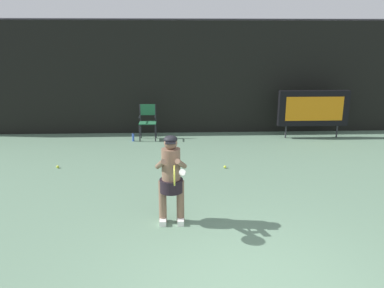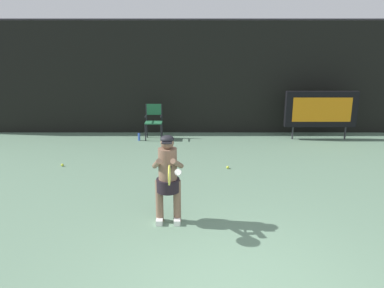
% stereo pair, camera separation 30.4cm
% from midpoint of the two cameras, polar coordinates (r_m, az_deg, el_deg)
% --- Properties ---
extents(backdrop_screen, '(18.00, 0.12, 3.66)m').
position_cam_midpoint_polar(backdrop_screen, '(12.41, 1.04, 10.00)').
color(backdrop_screen, black).
rests_on(backdrop_screen, ground).
extents(scoreboard, '(2.20, 0.21, 1.50)m').
position_cam_midpoint_polar(scoreboard, '(12.31, 17.28, 5.20)').
color(scoreboard, black).
rests_on(scoreboard, ground).
extents(umpire_chair, '(0.52, 0.44, 1.08)m').
position_cam_midpoint_polar(umpire_chair, '(11.75, -7.47, 3.66)').
color(umpire_chair, black).
rests_on(umpire_chair, ground).
extents(water_bottle, '(0.07, 0.07, 0.27)m').
position_cam_midpoint_polar(water_bottle, '(11.68, -9.66, 1.01)').
color(water_bottle, blue).
rests_on(water_bottle, ground).
extents(tennis_player, '(0.54, 0.62, 1.53)m').
position_cam_midpoint_polar(tennis_player, '(6.25, -4.58, -4.84)').
color(tennis_player, white).
rests_on(tennis_player, ground).
extents(tennis_racket, '(0.03, 0.60, 0.31)m').
position_cam_midpoint_polar(tennis_racket, '(5.71, -4.21, -4.73)').
color(tennis_racket, black).
extents(tennis_ball_loose, '(0.07, 0.07, 0.07)m').
position_cam_midpoint_polar(tennis_ball_loose, '(9.76, -20.56, -3.26)').
color(tennis_ball_loose, '#CCDB3D').
rests_on(tennis_ball_loose, ground).
extents(tennis_ball_spare, '(0.07, 0.07, 0.07)m').
position_cam_midpoint_polar(tennis_ball_spare, '(9.16, 4.09, -3.49)').
color(tennis_ball_spare, '#CCDB3D').
rests_on(tennis_ball_spare, ground).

